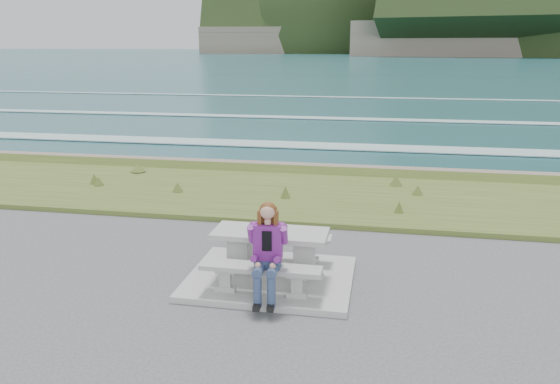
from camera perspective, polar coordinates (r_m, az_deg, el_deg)
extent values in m
cube|color=#A6A6A1|center=(8.87, -0.99, -8.99)|extent=(2.60, 2.10, 0.10)
cube|color=#A6A6A1|center=(8.95, -4.41, -8.17)|extent=(0.62, 0.12, 0.08)
cube|color=#A6A6A1|center=(8.84, -4.45, -6.41)|extent=(0.34, 0.09, 0.51)
cube|color=#A6A6A1|center=(8.74, -4.49, -4.61)|extent=(0.62, 0.12, 0.08)
cube|color=#A6A6A1|center=(8.75, 2.51, -8.71)|extent=(0.62, 0.12, 0.08)
cube|color=#A6A6A1|center=(8.63, 2.54, -6.92)|extent=(0.34, 0.09, 0.51)
cube|color=#A6A6A1|center=(8.53, 2.56, -5.08)|extent=(0.62, 0.12, 0.08)
cube|color=#A6A6A1|center=(8.59, -1.01, -4.35)|extent=(1.80, 0.75, 0.08)
cube|color=#A6A6A1|center=(8.34, -5.68, -10.02)|extent=(0.30, 0.12, 0.08)
cube|color=#A6A6A1|center=(8.28, -5.71, -9.08)|extent=(0.17, 0.09, 0.22)
cube|color=#A6A6A1|center=(8.22, -5.74, -8.12)|extent=(0.30, 0.12, 0.08)
cube|color=#A6A6A1|center=(8.12, 1.78, -10.67)|extent=(0.30, 0.12, 0.08)
cube|color=#A6A6A1|center=(8.05, 1.79, -9.71)|extent=(0.17, 0.09, 0.22)
cube|color=#A6A6A1|center=(7.99, 1.79, -8.73)|extent=(0.30, 0.12, 0.08)
cube|color=#A6A6A1|center=(8.06, -2.03, -7.95)|extent=(1.80, 0.35, 0.07)
cube|color=#A6A6A1|center=(9.58, -3.31, -6.56)|extent=(0.30, 0.12, 0.08)
cube|color=#A6A6A1|center=(9.52, -3.33, -5.72)|extent=(0.17, 0.09, 0.22)
cube|color=#A6A6A1|center=(9.47, -3.34, -4.87)|extent=(0.30, 0.12, 0.08)
cube|color=#A6A6A1|center=(9.39, 3.14, -7.01)|extent=(0.30, 0.12, 0.08)
cube|color=#A6A6A1|center=(9.33, 3.16, -6.16)|extent=(0.17, 0.09, 0.22)
cube|color=#A6A6A1|center=(9.28, 3.17, -5.30)|extent=(0.30, 0.12, 0.08)
cube|color=#A6A6A1|center=(9.33, -0.12, -4.66)|extent=(1.80, 0.35, 0.07)
cube|color=#39541F|center=(13.54, 3.35, -0.67)|extent=(160.00, 4.50, 0.22)
cube|color=#6A5B50|center=(16.33, 4.70, 2.04)|extent=(160.00, 0.80, 2.20)
plane|color=#1F5158|center=(437.96, 10.97, 14.07)|extent=(1600.00, 1600.00, 0.00)
cube|color=silver|center=(22.64, 6.30, 1.16)|extent=(220.00, 3.00, 0.06)
cube|color=silver|center=(30.46, 7.56, 4.70)|extent=(220.00, 2.00, 0.06)
cube|color=silver|center=(42.31, 8.57, 7.55)|extent=(220.00, 1.40, 0.06)
cube|color=silver|center=(60.19, 9.35, 9.71)|extent=(220.00, 1.00, 0.06)
cube|color=#6A5B50|center=(449.87, 5.75, 15.43)|extent=(201.55, 149.04, 18.00)
ellipsoid|color=black|center=(449.91, 5.76, 15.81)|extent=(211.86, 162.91, 137.03)
cube|color=navy|center=(7.89, -1.47, -9.50)|extent=(0.42, 0.73, 0.57)
cube|color=#741E80|center=(7.90, -1.26, -5.18)|extent=(0.43, 0.27, 0.53)
sphere|color=tan|center=(7.73, -1.30, -2.03)|extent=(0.22, 0.22, 0.22)
sphere|color=#5A2C14|center=(7.75, -1.27, -1.91)|extent=(0.24, 0.24, 0.24)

